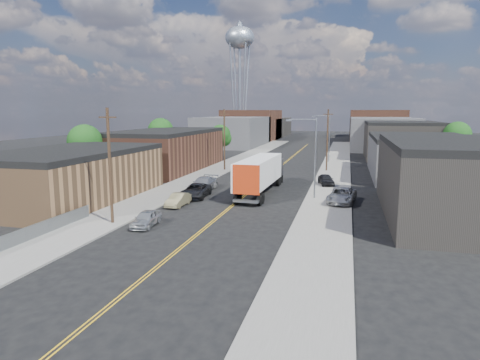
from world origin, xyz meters
The scene contains 33 objects.
ground centered at (0.00, 60.00, 0.00)m, with size 260.00×260.00×0.00m, color black.
centerline centered at (0.00, 45.00, 0.01)m, with size 0.32×120.00×0.01m, color gold.
sidewalk_left centered at (-9.50, 45.00, 0.07)m, with size 5.00×140.00×0.15m, color slate.
sidewalk_right centered at (9.50, 45.00, 0.07)m, with size 5.00×140.00×0.15m, color slate.
warehouse_tan centered at (-18.00, 18.00, 2.80)m, with size 12.00×22.00×5.60m.
warehouse_brown centered at (-18.00, 44.00, 3.30)m, with size 12.00×26.00×6.60m.
industrial_right_a centered at (21.99, 20.00, 3.55)m, with size 14.00×22.00×7.10m.
industrial_right_b centered at (22.00, 46.00, 3.05)m, with size 14.00×24.00×6.10m.
industrial_right_c centered at (22.00, 72.00, 3.80)m, with size 14.00×22.00×7.60m.
skyline_left_a centered at (-20.00, 95.00, 4.00)m, with size 16.00×30.00×8.00m, color #363639.
skyline_right_a centered at (20.00, 95.00, 4.00)m, with size 16.00×30.00×8.00m, color #363639.
skyline_left_b centered at (-20.00, 120.00, 5.00)m, with size 16.00×26.00×10.00m, color #502D20.
skyline_right_b centered at (20.00, 120.00, 5.00)m, with size 16.00×26.00×10.00m, color #502D20.
skyline_left_c centered at (-20.00, 140.00, 3.50)m, with size 16.00×40.00×7.00m, color black.
skyline_right_c centered at (20.00, 140.00, 3.50)m, with size 16.00×40.00×7.00m, color black.
water_tower centered at (-22.00, 110.00, 30.65)m, with size 9.00×9.00×36.90m.
streetlight_near centered at (7.60, 25.00, 5.33)m, with size 3.39×0.25×9.00m.
streetlight_far centered at (7.60, 60.00, 5.33)m, with size 3.39×0.25×9.00m.
utility_pole_left_near centered at (-8.20, 10.00, 5.14)m, with size 1.60×0.26×10.00m.
utility_pole_left_far centered at (-8.20, 45.00, 5.14)m, with size 1.60×0.26×10.00m.
utility_pole_right centered at (8.20, 48.00, 5.14)m, with size 1.60×0.26×10.00m.
chainlink_fence centered at (-11.50, 3.50, 0.66)m, with size 0.05×16.00×1.22m.
tree_left_near centered at (-23.94, 30.00, 5.18)m, with size 4.85×4.76×7.91m.
tree_left_mid centered at (-23.94, 55.00, 5.48)m, with size 5.10×5.04×8.37m.
tree_left_far centered at (-13.94, 62.00, 4.57)m, with size 4.35×4.20×6.97m.
tree_right_far centered at (30.06, 60.00, 5.18)m, with size 4.85×4.76×7.91m.
semi_truck centered at (1.50, 27.56, 2.47)m, with size 3.27×16.62×4.34m.
car_left_a centered at (-5.00, 10.00, 0.68)m, with size 1.61×4.01×1.36m, color #AFB3B4.
car_left_b centered at (-5.37, 18.00, 0.66)m, with size 1.40×4.01×1.32m, color #7C7451.
car_left_c centered at (-5.13, 22.70, 0.77)m, with size 2.57×5.57×1.55m, color black.
car_left_d centered at (-5.76, 27.07, 0.82)m, with size 2.29×5.63×1.64m, color #A2A3A7.
car_right_lot_a centered at (11.00, 23.10, 0.93)m, with size 2.59×5.61×1.56m, color #939598.
car_right_lot_c centered at (8.82, 34.00, 0.85)m, with size 1.65×4.09×1.40m, color black.
Camera 1 is at (11.33, -22.28, 9.72)m, focal length 32.00 mm.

